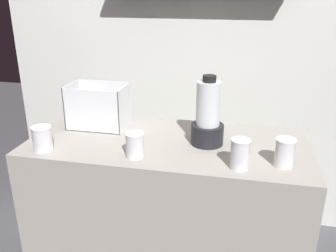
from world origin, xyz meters
The scene contains 8 objects.
counter centered at (0.00, 0.00, 0.45)m, with size 1.40×0.64×0.90m, color #9E998E.
back_wall_unit centered at (0.00, 0.77, 1.27)m, with size 2.60×0.24×2.50m.
carrot_display_bin centered at (-0.42, 0.12, 0.97)m, with size 0.31×0.20×0.23m.
blender_pitcher centered at (0.19, 0.01, 1.04)m, with size 0.16×0.16×0.34m.
juice_cup_beet_far_left centered at (-0.56, -0.23, 0.95)m, with size 0.09×0.09×0.12m.
juice_cup_orange_left centered at (-0.11, -0.21, 0.95)m, with size 0.09×0.09×0.12m.
juice_cup_beet_middle centered at (0.36, -0.22, 0.96)m, with size 0.08×0.08×0.13m.
juice_cup_orange_right centered at (0.55, -0.16, 0.95)m, with size 0.09×0.09×0.13m.
Camera 1 is at (0.35, -1.65, 1.63)m, focal length 39.01 mm.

